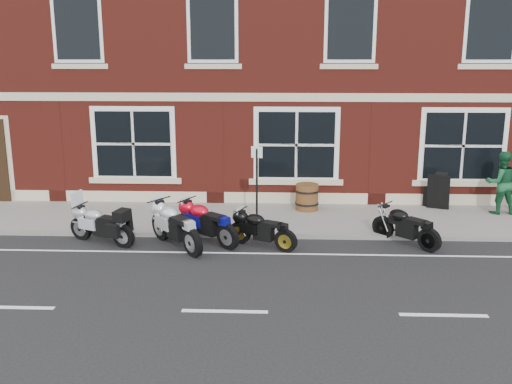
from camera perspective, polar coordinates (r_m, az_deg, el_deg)
ground at (r=13.53m, az=-1.94°, el=-6.42°), size 80.00×80.00×0.00m
sidewalk at (r=16.36m, az=-1.16°, el=-2.66°), size 30.00×3.00×0.12m
kerb at (r=14.86m, az=-1.54°, el=-4.34°), size 30.00×0.16×0.12m
pub_building at (r=23.26m, az=-0.06°, el=16.89°), size 24.00×12.00×12.00m
moto_touring_silver at (r=14.82m, az=-15.32°, el=-2.98°), size 1.85×0.94×1.30m
moto_sport_red at (r=14.39m, az=-4.98°, el=-2.91°), size 1.74×1.49×0.97m
moto_sport_black at (r=14.00m, az=0.56°, el=-3.64°), size 1.70×1.00×0.84m
moto_sport_silver at (r=14.10m, az=-8.00°, el=-3.20°), size 1.55×1.86×1.03m
moto_naked_black at (r=14.66m, az=14.69°, el=-3.19°), size 1.43×1.54×0.89m
pedestrian_right at (r=17.93m, az=23.28°, el=0.87°), size 0.93×0.74×1.83m
a_board_sign at (r=17.97m, az=17.61°, el=0.14°), size 0.76×0.65×1.08m
barrel_planter at (r=17.02m, az=5.12°, el=-0.50°), size 0.71×0.71×0.78m
parking_sign at (r=15.25m, az=0.08°, el=1.20°), size 0.30×0.08×2.15m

